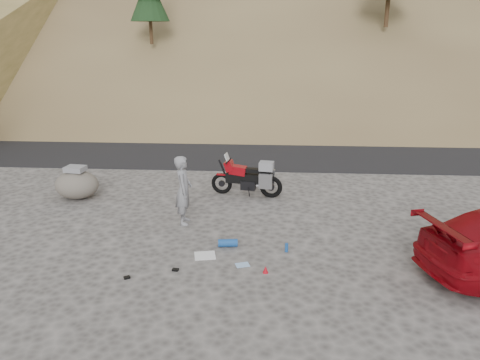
# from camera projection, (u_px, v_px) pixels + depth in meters

# --- Properties ---
(ground) EXTENTS (140.00, 140.00, 0.00)m
(ground) POSITION_uv_depth(u_px,v_px,m) (183.00, 233.00, 11.78)
(ground) COLOR #484543
(ground) RESTS_ON ground
(road) EXTENTS (120.00, 7.00, 0.05)m
(road) POSITION_uv_depth(u_px,v_px,m) (220.00, 148.00, 20.33)
(road) COLOR black
(road) RESTS_ON ground
(motorcycle) EXTENTS (2.23, 0.84, 1.33)m
(motorcycle) POSITION_uv_depth(u_px,v_px,m) (250.00, 178.00, 14.30)
(motorcycle) COLOR black
(motorcycle) RESTS_ON ground
(man) EXTENTS (0.50, 0.71, 1.83)m
(man) POSITION_uv_depth(u_px,v_px,m) (185.00, 223.00, 12.44)
(man) COLOR gray
(man) RESTS_ON ground
(boulder) EXTENTS (1.60, 1.48, 1.03)m
(boulder) POSITION_uv_depth(u_px,v_px,m) (77.00, 184.00, 14.13)
(boulder) COLOR #514B45
(boulder) RESTS_ON ground
(gear_white_cloth) EXTENTS (0.54, 0.50, 0.02)m
(gear_white_cloth) POSITION_uv_depth(u_px,v_px,m) (205.00, 255.00, 10.61)
(gear_white_cloth) COLOR white
(gear_white_cloth) RESTS_ON ground
(gear_blue_mat) EXTENTS (0.48, 0.23, 0.18)m
(gear_blue_mat) POSITION_uv_depth(u_px,v_px,m) (228.00, 243.00, 11.04)
(gear_blue_mat) COLOR #194A96
(gear_blue_mat) RESTS_ON ground
(gear_bottle) EXTENTS (0.09, 0.09, 0.21)m
(gear_bottle) POSITION_uv_depth(u_px,v_px,m) (287.00, 248.00, 10.78)
(gear_bottle) COLOR #194A96
(gear_bottle) RESTS_ON ground
(gear_funnel) EXTENTS (0.13, 0.13, 0.16)m
(gear_funnel) POSITION_uv_depth(u_px,v_px,m) (266.00, 269.00, 9.84)
(gear_funnel) COLOR #B30B18
(gear_funnel) RESTS_ON ground
(gear_glove_a) EXTENTS (0.15, 0.12, 0.04)m
(gear_glove_a) POSITION_uv_depth(u_px,v_px,m) (175.00, 270.00, 9.96)
(gear_glove_a) COLOR black
(gear_glove_a) RESTS_ON ground
(gear_glove_b) EXTENTS (0.15, 0.14, 0.04)m
(gear_glove_b) POSITION_uv_depth(u_px,v_px,m) (127.00, 277.00, 9.64)
(gear_glove_b) COLOR black
(gear_glove_b) RESTS_ON ground
(gear_blue_cloth) EXTENTS (0.35, 0.30, 0.01)m
(gear_blue_cloth) POSITION_uv_depth(u_px,v_px,m) (242.00, 265.00, 10.19)
(gear_blue_cloth) COLOR #96BDE8
(gear_blue_cloth) RESTS_ON ground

